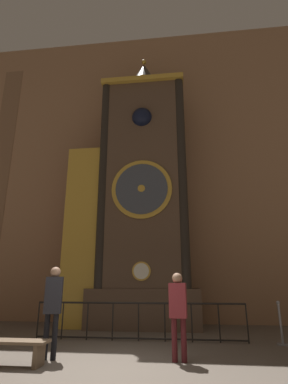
{
  "coord_description": "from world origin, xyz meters",
  "views": [
    {
      "loc": [
        1.38,
        -5.68,
        1.48
      ],
      "look_at": [
        0.11,
        5.04,
        4.72
      ],
      "focal_mm": 28.0,
      "sensor_mm": 36.0,
      "label": 1
    }
  ],
  "objects_px": {
    "clock_tower": "(134,198)",
    "visitor_far": "(178,307)",
    "visitor_bench": "(11,347)",
    "stanchion_post": "(281,330)",
    "visitor_near": "(53,302)"
  },
  "relations": [
    {
      "from": "visitor_far",
      "to": "visitor_bench",
      "type": "distance_m",
      "value": 3.22
    },
    {
      "from": "clock_tower",
      "to": "visitor_bench",
      "type": "xyz_separation_m",
      "value": [
        -1.5,
        -4.91,
        -4.15
      ]
    },
    {
      "from": "clock_tower",
      "to": "visitor_far",
      "type": "relative_size",
      "value": 6.49
    },
    {
      "from": "visitor_far",
      "to": "stanchion_post",
      "type": "height_order",
      "value": "visitor_far"
    },
    {
      "from": "visitor_near",
      "to": "visitor_far",
      "type": "relative_size",
      "value": 1.08
    },
    {
      "from": "stanchion_post",
      "to": "clock_tower",
      "type": "bearing_deg",
      "value": 150.37
    },
    {
      "from": "stanchion_post",
      "to": "visitor_bench",
      "type": "bearing_deg",
      "value": -154.99
    },
    {
      "from": "visitor_near",
      "to": "stanchion_post",
      "type": "relative_size",
      "value": 1.75
    },
    {
      "from": "clock_tower",
      "to": "visitor_bench",
      "type": "height_order",
      "value": "clock_tower"
    },
    {
      "from": "clock_tower",
      "to": "visitor_far",
      "type": "distance_m",
      "value": 5.72
    },
    {
      "from": "visitor_near",
      "to": "visitor_far",
      "type": "xyz_separation_m",
      "value": [
        2.57,
        0.12,
        -0.08
      ]
    },
    {
      "from": "visitor_far",
      "to": "stanchion_post",
      "type": "bearing_deg",
      "value": 44.52
    },
    {
      "from": "clock_tower",
      "to": "visitor_bench",
      "type": "bearing_deg",
      "value": -106.98
    },
    {
      "from": "visitor_bench",
      "to": "stanchion_post",
      "type": "bearing_deg",
      "value": 25.01
    },
    {
      "from": "visitor_far",
      "to": "visitor_bench",
      "type": "height_order",
      "value": "visitor_far"
    }
  ]
}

